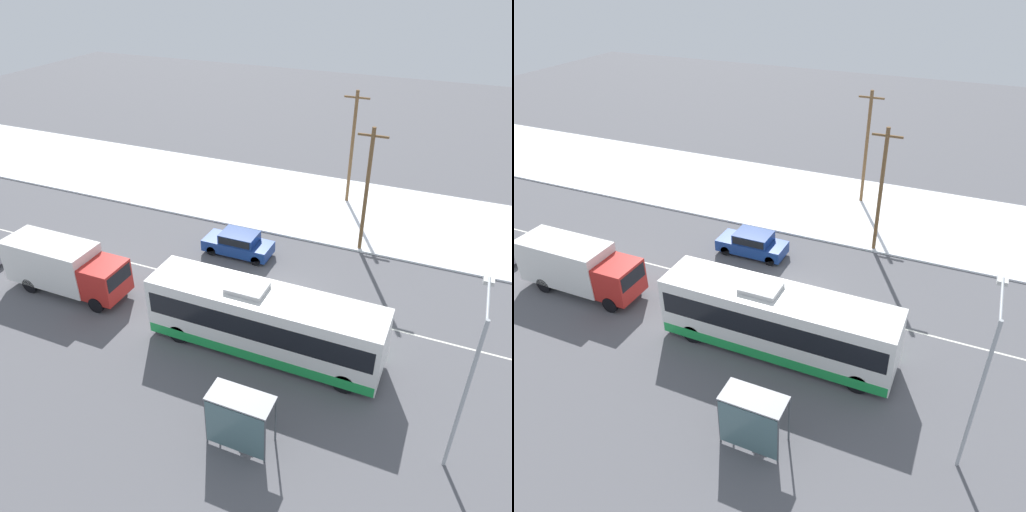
% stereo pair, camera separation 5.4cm
% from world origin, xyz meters
% --- Properties ---
extents(ground_plane, '(120.00, 120.00, 0.00)m').
position_xyz_m(ground_plane, '(0.00, 0.00, 0.00)').
color(ground_plane, '#56565B').
extents(snow_lot, '(80.00, 11.00, 0.12)m').
position_xyz_m(snow_lot, '(0.00, 12.37, 0.06)').
color(snow_lot, white).
rests_on(snow_lot, ground_plane).
extents(lane_marking_center, '(60.00, 0.12, 0.00)m').
position_xyz_m(lane_marking_center, '(0.00, 0.00, 0.00)').
color(lane_marking_center, silver).
rests_on(lane_marking_center, ground_plane).
extents(city_bus, '(11.29, 2.57, 3.51)m').
position_xyz_m(city_bus, '(0.94, -3.97, 1.71)').
color(city_bus, white).
rests_on(city_bus, ground_plane).
extents(box_truck, '(7.16, 2.30, 2.93)m').
position_xyz_m(box_truck, '(-11.16, -3.77, 1.63)').
color(box_truck, silver).
rests_on(box_truck, ground_plane).
extents(sedan_car, '(4.36, 1.80, 1.53)m').
position_xyz_m(sedan_car, '(-3.93, 3.61, 0.83)').
color(sedan_car, navy).
rests_on(sedan_car, ground_plane).
extents(pedestrian_at_stop, '(0.62, 0.28, 1.73)m').
position_xyz_m(pedestrian_at_stop, '(1.94, -8.41, 1.06)').
color(pedestrian_at_stop, '#23232D').
rests_on(pedestrian_at_stop, ground_plane).
extents(bus_shelter, '(2.52, 1.20, 2.40)m').
position_xyz_m(bus_shelter, '(2.17, -9.49, 1.67)').
color(bus_shelter, gray).
rests_on(bus_shelter, ground_plane).
extents(streetlamp, '(0.36, 3.11, 6.95)m').
position_xyz_m(streetlamp, '(9.64, -6.51, 4.49)').
color(streetlamp, '#9EA3A8').
rests_on(streetlamp, ground_plane).
extents(utility_pole_roadside, '(1.80, 0.24, 8.05)m').
position_xyz_m(utility_pole_roadside, '(3.00, 7.21, 4.21)').
color(utility_pole_roadside, brown).
rests_on(utility_pole_roadside, ground_plane).
extents(utility_pole_snowlot, '(1.80, 0.24, 8.39)m').
position_xyz_m(utility_pole_snowlot, '(0.42, 13.93, 4.39)').
color(utility_pole_snowlot, brown).
rests_on(utility_pole_snowlot, ground_plane).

